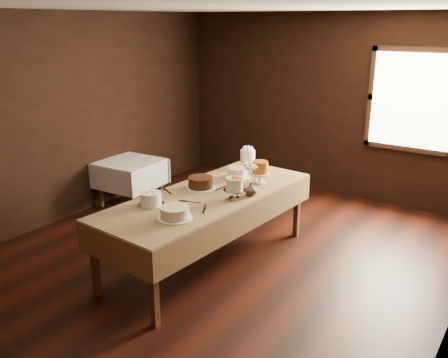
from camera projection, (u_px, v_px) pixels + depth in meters
floor at (214, 261)px, 5.60m from camera, size 5.00×6.00×0.01m
ceiling at (212, 6)px, 4.72m from camera, size 5.00×6.00×0.01m
wall_back at (326, 106)px, 7.51m from camera, size 5.00×0.02×2.80m
wall_left at (64, 119)px, 6.51m from camera, size 0.02×6.00×2.80m
window at (412, 101)px, 6.70m from camera, size 1.10×0.05×1.30m
display_table at (208, 199)px, 5.34m from camera, size 1.23×2.75×0.83m
side_table at (130, 166)px, 7.15m from camera, size 0.87×0.87×0.68m
cake_meringue at (248, 159)px, 6.26m from camera, size 0.27×0.27×0.24m
cake_lattice at (237, 173)px, 5.87m from camera, size 0.32×0.32×0.11m
cake_caramel at (260, 173)px, 5.65m from camera, size 0.24×0.24×0.28m
cake_chocolate at (201, 183)px, 5.49m from camera, size 0.40×0.40×0.13m
cake_flowers at (234, 189)px, 5.15m from camera, size 0.24×0.24×0.25m
cake_swirl at (151, 199)px, 4.99m from camera, size 0.31×0.31×0.14m
cake_cream at (175, 213)px, 4.65m from camera, size 0.35×0.35×0.12m
cake_server_a at (194, 202)px, 5.08m from camera, size 0.24×0.10×0.01m
cake_server_b at (204, 211)px, 4.85m from camera, size 0.14×0.22×0.01m
cake_server_c at (225, 186)px, 5.56m from camera, size 0.03×0.24×0.01m
cake_server_e at (169, 192)px, 5.38m from camera, size 0.23×0.12×0.01m
flower_vase at (251, 189)px, 5.27m from camera, size 0.19×0.19×0.14m
flower_bouquet at (251, 173)px, 5.21m from camera, size 0.14×0.14×0.20m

